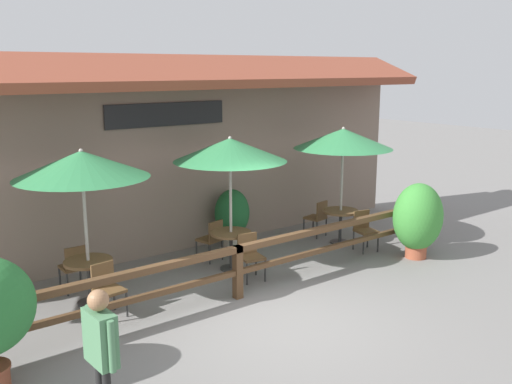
{
  "coord_description": "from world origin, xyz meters",
  "views": [
    {
      "loc": [
        -5.45,
        -6.56,
        3.94
      ],
      "look_at": [
        0.67,
        1.4,
        1.75
      ],
      "focal_mm": 40.0,
      "sensor_mm": 36.0,
      "label": 1
    }
  ],
  "objects_px": {
    "dining_table_near": "(89,269)",
    "chair_far_streetside": "(364,228)",
    "potted_plant_tall_tropical": "(232,215)",
    "patio_umbrella_middle": "(230,150)",
    "patio_umbrella_near": "(82,165)",
    "chair_middle_streetside": "(250,254)",
    "chair_near_wallside": "(74,265)",
    "pedestrian": "(101,343)",
    "patio_umbrella_far": "(343,139)",
    "chair_far_wallside": "(317,216)",
    "dining_table_middle": "(231,240)",
    "potted_plant_corner_fern": "(418,218)",
    "dining_table_far": "(341,217)",
    "chair_near_streetside": "(107,287)",
    "chair_middle_wallside": "(211,238)"
  },
  "relations": [
    {
      "from": "chair_middle_streetside",
      "to": "patio_umbrella_middle",
      "type": "bearing_deg",
      "value": 98.43
    },
    {
      "from": "chair_far_wallside",
      "to": "dining_table_middle",
      "type": "bearing_deg",
      "value": 0.7
    },
    {
      "from": "dining_table_near",
      "to": "chair_far_wallside",
      "type": "height_order",
      "value": "chair_far_wallside"
    },
    {
      "from": "dining_table_near",
      "to": "patio_umbrella_middle",
      "type": "distance_m",
      "value": 3.4
    },
    {
      "from": "chair_far_streetside",
      "to": "dining_table_far",
      "type": "bearing_deg",
      "value": 105.76
    },
    {
      "from": "chair_far_wallside",
      "to": "potted_plant_tall_tropical",
      "type": "bearing_deg",
      "value": -27.93
    },
    {
      "from": "potted_plant_corner_fern",
      "to": "potted_plant_tall_tropical",
      "type": "bearing_deg",
      "value": 130.92
    },
    {
      "from": "dining_table_middle",
      "to": "patio_umbrella_far",
      "type": "relative_size",
      "value": 0.3
    },
    {
      "from": "patio_umbrella_near",
      "to": "chair_middle_streetside",
      "type": "xyz_separation_m",
      "value": [
        2.86,
        -0.74,
        -1.91
      ]
    },
    {
      "from": "chair_far_streetside",
      "to": "pedestrian",
      "type": "distance_m",
      "value": 7.66
    },
    {
      "from": "chair_far_wallside",
      "to": "pedestrian",
      "type": "height_order",
      "value": "pedestrian"
    },
    {
      "from": "patio_umbrella_far",
      "to": "pedestrian",
      "type": "xyz_separation_m",
      "value": [
        -7.11,
        -3.37,
        -1.33
      ]
    },
    {
      "from": "dining_table_near",
      "to": "pedestrian",
      "type": "xyz_separation_m",
      "value": [
        -1.23,
        -3.55,
        0.47
      ]
    },
    {
      "from": "chair_near_wallside",
      "to": "patio_umbrella_far",
      "type": "xyz_separation_m",
      "value": [
        5.89,
        -0.83,
        1.91
      ]
    },
    {
      "from": "chair_near_wallside",
      "to": "chair_middle_streetside",
      "type": "height_order",
      "value": "same"
    },
    {
      "from": "chair_middle_streetside",
      "to": "chair_far_streetside",
      "type": "bearing_deg",
      "value": 8.29
    },
    {
      "from": "chair_middle_streetside",
      "to": "patio_umbrella_far",
      "type": "xyz_separation_m",
      "value": [
        3.02,
        0.57,
        1.91
      ]
    },
    {
      "from": "chair_far_streetside",
      "to": "potted_plant_tall_tropical",
      "type": "xyz_separation_m",
      "value": [
        -2.14,
        2.01,
        0.23
      ]
    },
    {
      "from": "patio_umbrella_far",
      "to": "chair_far_wallside",
      "type": "relative_size",
      "value": 3.06
    },
    {
      "from": "patio_umbrella_middle",
      "to": "dining_table_far",
      "type": "height_order",
      "value": "patio_umbrella_middle"
    },
    {
      "from": "chair_near_wallside",
      "to": "patio_umbrella_far",
      "type": "bearing_deg",
      "value": 171.56
    },
    {
      "from": "patio_umbrella_near",
      "to": "dining_table_middle",
      "type": "xyz_separation_m",
      "value": [
        2.89,
        -0.08,
        -1.79
      ]
    },
    {
      "from": "chair_near_wallside",
      "to": "potted_plant_corner_fern",
      "type": "relative_size",
      "value": 0.54
    },
    {
      "from": "chair_middle_streetside",
      "to": "potted_plant_tall_tropical",
      "type": "height_order",
      "value": "potted_plant_tall_tropical"
    },
    {
      "from": "dining_table_near",
      "to": "chair_near_wallside",
      "type": "xyz_separation_m",
      "value": [
        -0.01,
        0.66,
        -0.12
      ]
    },
    {
      "from": "dining_table_middle",
      "to": "potted_plant_corner_fern",
      "type": "height_order",
      "value": "potted_plant_corner_fern"
    },
    {
      "from": "chair_far_streetside",
      "to": "potted_plant_corner_fern",
      "type": "distance_m",
      "value": 1.19
    },
    {
      "from": "patio_umbrella_middle",
      "to": "dining_table_far",
      "type": "relative_size",
      "value": 3.28
    },
    {
      "from": "chair_near_streetside",
      "to": "dining_table_middle",
      "type": "relative_size",
      "value": 1.07
    },
    {
      "from": "dining_table_far",
      "to": "dining_table_middle",
      "type": "bearing_deg",
      "value": 178.31
    },
    {
      "from": "dining_table_middle",
      "to": "dining_table_far",
      "type": "xyz_separation_m",
      "value": [
        2.99,
        -0.09,
        0.0
      ]
    },
    {
      "from": "chair_near_streetside",
      "to": "patio_umbrella_far",
      "type": "distance_m",
      "value": 6.16
    },
    {
      "from": "chair_middle_wallside",
      "to": "chair_far_streetside",
      "type": "bearing_deg",
      "value": 140.99
    },
    {
      "from": "chair_near_streetside",
      "to": "potted_plant_corner_fern",
      "type": "height_order",
      "value": "potted_plant_corner_fern"
    },
    {
      "from": "patio_umbrella_near",
      "to": "dining_table_near",
      "type": "height_order",
      "value": "patio_umbrella_near"
    },
    {
      "from": "chair_near_wallside",
      "to": "patio_umbrella_middle",
      "type": "xyz_separation_m",
      "value": [
        2.9,
        -0.74,
        1.91
      ]
    },
    {
      "from": "patio_umbrella_near",
      "to": "chair_near_wallside",
      "type": "relative_size",
      "value": 3.06
    },
    {
      "from": "patio_umbrella_middle",
      "to": "chair_middle_wallside",
      "type": "height_order",
      "value": "patio_umbrella_middle"
    },
    {
      "from": "dining_table_near",
      "to": "chair_far_streetside",
      "type": "bearing_deg",
      "value": -8.29
    },
    {
      "from": "patio_umbrella_middle",
      "to": "patio_umbrella_far",
      "type": "distance_m",
      "value": 3.0
    },
    {
      "from": "pedestrian",
      "to": "patio_umbrella_far",
      "type": "bearing_deg",
      "value": 112.48
    },
    {
      "from": "patio_umbrella_far",
      "to": "dining_table_middle",
      "type": "bearing_deg",
      "value": 178.31
    },
    {
      "from": "potted_plant_corner_fern",
      "to": "pedestrian",
      "type": "height_order",
      "value": "pedestrian"
    },
    {
      "from": "chair_middle_wallside",
      "to": "chair_far_wallside",
      "type": "distance_m",
      "value": 2.96
    },
    {
      "from": "chair_middle_streetside",
      "to": "chair_far_streetside",
      "type": "relative_size",
      "value": 1.0
    },
    {
      "from": "dining_table_middle",
      "to": "chair_middle_wallside",
      "type": "xyz_separation_m",
      "value": [
        -0.03,
        0.66,
        -0.12
      ]
    },
    {
      "from": "patio_umbrella_near",
      "to": "chair_far_streetside",
      "type": "height_order",
      "value": "patio_umbrella_near"
    },
    {
      "from": "chair_far_streetside",
      "to": "potted_plant_tall_tropical",
      "type": "distance_m",
      "value": 2.94
    },
    {
      "from": "dining_table_near",
      "to": "dining_table_middle",
      "type": "relative_size",
      "value": 1.0
    },
    {
      "from": "dining_table_middle",
      "to": "dining_table_far",
      "type": "distance_m",
      "value": 3.0
    }
  ]
}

